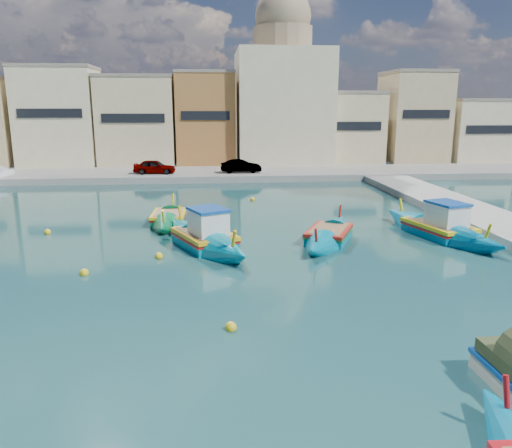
# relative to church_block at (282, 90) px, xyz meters

# --- Properties ---
(ground) EXTENTS (160.00, 160.00, 0.00)m
(ground) POSITION_rel_church_block_xyz_m (-10.00, -40.00, -8.41)
(ground) COLOR #143C3E
(ground) RESTS_ON ground
(north_quay) EXTENTS (80.00, 8.00, 0.60)m
(north_quay) POSITION_rel_church_block_xyz_m (-10.00, -8.00, -8.11)
(north_quay) COLOR gray
(north_quay) RESTS_ON ground
(north_townhouses) EXTENTS (83.20, 7.87, 10.19)m
(north_townhouses) POSITION_rel_church_block_xyz_m (-3.32, -0.64, -3.41)
(north_townhouses) COLOR #CEBC8E
(north_townhouses) RESTS_ON ground
(church_block) EXTENTS (10.00, 10.00, 19.10)m
(church_block) POSITION_rel_church_block_xyz_m (0.00, 0.00, 0.00)
(church_block) COLOR beige
(church_block) RESTS_ON ground
(parked_cars) EXTENTS (30.54, 1.87, 1.30)m
(parked_cars) POSITION_rel_church_block_xyz_m (-17.75, -9.50, -7.19)
(parked_cars) COLOR #4C1919
(parked_cars) RESTS_ON north_quay
(luzzu_turquoise_cabin) EXTENTS (4.31, 9.50, 2.99)m
(luzzu_turquoise_cabin) POSITION_rel_church_block_xyz_m (3.90, -31.82, -8.05)
(luzzu_turquoise_cabin) COLOR #00749E
(luzzu_turquoise_cabin) RESTS_ON ground
(luzzu_blue_cabin) EXTENTS (5.57, 8.71, 3.06)m
(luzzu_blue_cabin) POSITION_rel_church_block_xyz_m (-8.40, -32.70, -8.03)
(luzzu_blue_cabin) COLOR #00849E
(luzzu_blue_cabin) RESTS_ON ground
(luzzu_cyan_mid) EXTENTS (5.06, 7.88, 2.32)m
(luzzu_cyan_mid) POSITION_rel_church_block_xyz_m (-2.09, -32.16, -8.16)
(luzzu_cyan_mid) COLOR #00799A
(luzzu_cyan_mid) RESTS_ON ground
(luzzu_green) EXTENTS (2.05, 7.19, 2.25)m
(luzzu_green) POSITION_rel_church_block_xyz_m (-10.55, -27.38, -8.17)
(luzzu_green) COLOR #0A703F
(luzzu_green) RESTS_ON ground
(mooring_buoys) EXTENTS (23.98, 21.75, 0.36)m
(mooring_buoys) POSITION_rel_church_block_xyz_m (-7.77, -32.58, -8.33)
(mooring_buoys) COLOR yellow
(mooring_buoys) RESTS_ON ground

